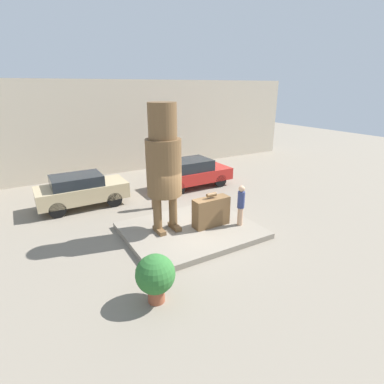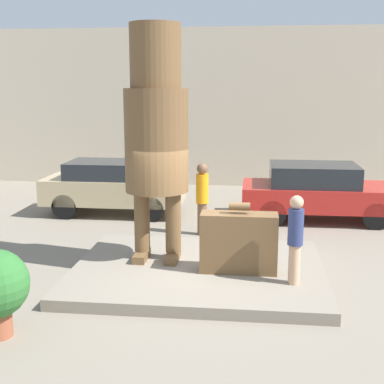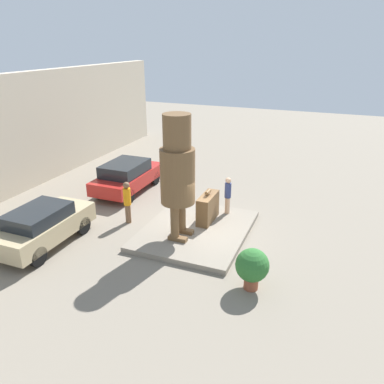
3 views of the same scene
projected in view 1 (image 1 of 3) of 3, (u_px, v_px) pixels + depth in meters
name	position (u px, v px, depth m)	size (l,w,h in m)	color
ground_plane	(191.00, 233.00, 11.63)	(60.00, 60.00, 0.00)	gray
pedestal	(191.00, 230.00, 11.60)	(4.91, 3.98, 0.21)	gray
building_backdrop	(110.00, 128.00, 18.80)	(28.00, 0.60, 5.76)	beige
statue_figure	(164.00, 159.00, 10.53)	(1.27, 1.27, 4.68)	brown
giant_suitcase	(211.00, 212.00, 11.59)	(1.46, 0.51, 1.36)	brown
tourist	(241.00, 204.00, 11.53)	(0.28, 0.28, 1.63)	tan
parked_car_tan	(81.00, 190.00, 13.88)	(4.01, 1.71, 1.55)	tan
parked_car_red	(191.00, 172.00, 16.66)	(4.32, 1.90, 1.57)	#B2231E
planter_pot	(155.00, 275.00, 7.69)	(1.04, 1.04, 1.36)	brown
worker_hivis	(154.00, 188.00, 13.62)	(0.31, 0.31, 1.83)	brown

